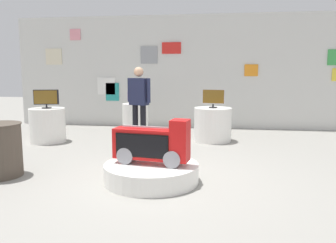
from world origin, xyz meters
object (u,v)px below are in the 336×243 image
(novelty_firetruck_tv, at_px, (152,145))
(display_pedestal_center_rear, at_px, (135,118))
(display_pedestal_right_rear, at_px, (48,125))
(tv_on_left_rear, at_px, (213,97))
(display_pedestal_left_rear, at_px, (213,124))
(tv_on_right_rear, at_px, (46,98))
(main_display_pedestal, at_px, (151,173))
(shopper_browsing_near_truck, at_px, (139,101))
(tv_on_center_rear, at_px, (135,97))

(novelty_firetruck_tv, relative_size, display_pedestal_center_rear, 1.47)
(display_pedestal_center_rear, relative_size, display_pedestal_right_rear, 0.97)
(tv_on_left_rear, bearing_deg, display_pedestal_center_rear, 160.42)
(novelty_firetruck_tv, height_order, display_pedestal_left_rear, novelty_firetruck_tv)
(display_pedestal_right_rear, distance_m, tv_on_right_rear, 0.63)
(tv_on_right_rear, bearing_deg, main_display_pedestal, -40.29)
(display_pedestal_right_rear, height_order, shopper_browsing_near_truck, shopper_browsing_near_truck)
(display_pedestal_center_rear, relative_size, tv_on_right_rear, 1.42)
(tv_on_center_rear, bearing_deg, display_pedestal_center_rear, 82.29)
(display_pedestal_right_rear, xyz_separation_m, shopper_browsing_near_truck, (2.29, -0.42, 0.63))
(tv_on_center_rear, height_order, tv_on_right_rear, tv_on_right_rear)
(novelty_firetruck_tv, height_order, tv_on_right_rear, tv_on_right_rear)
(tv_on_left_rear, relative_size, shopper_browsing_near_truck, 0.31)
(main_display_pedestal, height_order, tv_on_center_rear, tv_on_center_rear)
(tv_on_right_rear, bearing_deg, display_pedestal_right_rear, 75.43)
(tv_on_center_rear, bearing_deg, shopper_browsing_near_truck, -73.45)
(main_display_pedestal, height_order, tv_on_right_rear, tv_on_right_rear)
(novelty_firetruck_tv, distance_m, display_pedestal_right_rear, 3.93)
(display_pedestal_right_rear, bearing_deg, tv_on_left_rear, 10.04)
(display_pedestal_left_rear, height_order, tv_on_left_rear, tv_on_left_rear)
(tv_on_left_rear, bearing_deg, display_pedestal_left_rear, 99.36)
(shopper_browsing_near_truck, bearing_deg, display_pedestal_center_rear, 106.50)
(tv_on_right_rear, bearing_deg, display_pedestal_center_rear, 38.81)
(display_pedestal_left_rear, distance_m, display_pedestal_right_rear, 3.87)
(tv_on_center_rear, relative_size, tv_on_right_rear, 0.73)
(display_pedestal_left_rear, xyz_separation_m, shopper_browsing_near_truck, (-1.52, -1.10, 0.63))
(tv_on_left_rear, xyz_separation_m, display_pedestal_right_rear, (-3.81, -0.68, -0.64))
(display_pedestal_center_rear, bearing_deg, tv_on_right_rear, -141.19)
(main_display_pedestal, height_order, shopper_browsing_near_truck, shopper_browsing_near_truck)
(tv_on_left_rear, bearing_deg, tv_on_right_rear, -169.91)
(novelty_firetruck_tv, bearing_deg, main_display_pedestal, 154.14)
(novelty_firetruck_tv, bearing_deg, tv_on_left_rear, 75.64)
(display_pedestal_left_rear, relative_size, display_pedestal_center_rear, 1.11)
(main_display_pedestal, bearing_deg, display_pedestal_right_rear, 139.65)
(tv_on_center_rear, distance_m, tv_on_right_rear, 2.25)
(main_display_pedestal, relative_size, display_pedestal_center_rear, 1.79)
(display_pedestal_left_rear, distance_m, display_pedestal_center_rear, 2.18)
(display_pedestal_center_rear, xyz_separation_m, display_pedestal_right_rear, (-1.75, -1.41, 0.00))
(shopper_browsing_near_truck, bearing_deg, tv_on_center_rear, 106.55)
(display_pedestal_center_rear, relative_size, tv_on_center_rear, 1.94)
(novelty_firetruck_tv, height_order, tv_on_center_rear, tv_on_center_rear)
(shopper_browsing_near_truck, bearing_deg, display_pedestal_right_rear, 169.69)
(main_display_pedestal, xyz_separation_m, tv_on_right_rear, (-2.97, 2.52, 0.89))
(novelty_firetruck_tv, xyz_separation_m, shopper_browsing_near_truck, (-0.70, 2.12, 0.46))
(display_pedestal_left_rear, xyz_separation_m, display_pedestal_right_rear, (-3.81, -0.68, 0.00))
(novelty_firetruck_tv, distance_m, tv_on_center_rear, 4.15)
(main_display_pedestal, xyz_separation_m, display_pedestal_center_rear, (-1.22, 3.93, 0.26))
(display_pedestal_left_rear, xyz_separation_m, tv_on_right_rear, (-3.82, -0.68, 0.63))
(tv_on_center_rear, distance_m, shopper_browsing_near_truck, 1.90)
(main_display_pedestal, xyz_separation_m, tv_on_left_rear, (0.84, 3.20, 0.90))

